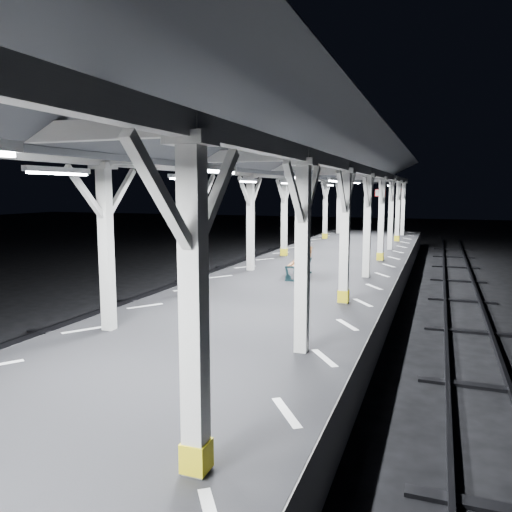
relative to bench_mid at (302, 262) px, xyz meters
The scene contains 8 objects.
ground 5.46m from the bench_mid, 90.70° to the right, with size 120.00×120.00×0.00m, color black.
platform 5.34m from the bench_mid, 90.70° to the right, with size 6.00×50.00×1.00m, color black.
hazard_stripes_left 5.84m from the bench_mid, 115.59° to the right, with size 1.00×48.00×0.01m, color silver.
hazard_stripes_right 5.79m from the bench_mid, 65.55° to the right, with size 1.00×48.00×0.01m, color silver.
track_left 7.43m from the bench_mid, 133.97° to the right, with size 2.20×60.00×0.16m.
track_right 7.34m from the bench_mid, 46.76° to the right, with size 2.20×60.00×0.16m.
canopy 6.09m from the bench_mid, 90.69° to the right, with size 5.40×49.00×4.65m.
bench_mid is the anchor object (origin of this frame).
Camera 1 is at (4.16, -10.15, 3.80)m, focal length 35.00 mm.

